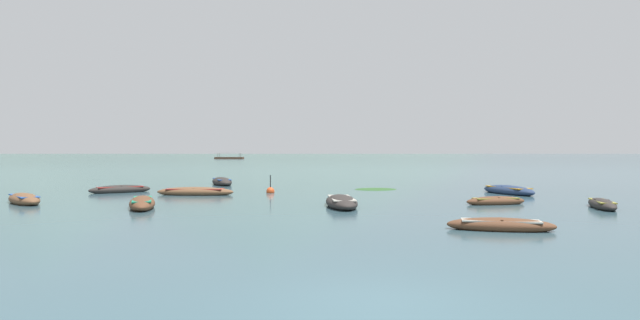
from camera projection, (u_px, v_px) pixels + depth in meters
name	position (u px, v px, depth m)	size (l,w,h in m)	color
ground_plane	(287.00, 153.00, 1505.02)	(6000.00, 6000.00, 0.00)	#385660
mountain_1	(39.00, 93.00, 2172.07)	(1515.33, 1515.33, 505.80)	#56665B
mountain_2	(264.00, 97.00, 2178.57)	(1950.26, 1950.26, 479.29)	#56665B
rowboat_0	(24.00, 199.00, 25.23)	(3.34, 3.89, 0.62)	brown
rowboat_1	(195.00, 192.00, 30.17)	(4.66, 1.77, 0.59)	brown
rowboat_2	(496.00, 201.00, 24.69)	(3.16, 1.38, 0.49)	brown
rowboat_3	(120.00, 190.00, 32.01)	(3.70, 2.80, 0.59)	#2D2826
rowboat_4	(222.00, 182.00, 39.81)	(2.54, 4.71, 0.72)	#2D2826
rowboat_5	(341.00, 202.00, 23.69)	(1.42, 4.41, 0.66)	#2D2826
rowboat_6	(508.00, 190.00, 31.03)	(2.39, 4.59, 0.65)	navy
rowboat_7	(142.00, 203.00, 23.24)	(2.13, 4.45, 0.63)	brown
rowboat_8	(501.00, 225.00, 16.49)	(3.52, 1.88, 0.50)	brown
rowboat_9	(602.00, 204.00, 23.09)	(2.04, 3.61, 0.53)	#2D2826
ferry_0	(229.00, 158.00, 197.92)	(11.13, 4.97, 2.54)	#4C3323
mooring_buoy	(270.00, 191.00, 31.69)	(0.50, 0.50, 1.25)	#DB4C1E
weed_patch_0	(376.00, 189.00, 34.73)	(2.85, 2.38, 0.14)	#2D5628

